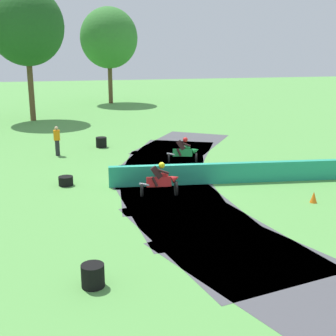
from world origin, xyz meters
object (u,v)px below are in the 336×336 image
at_px(motorcycle_lead_green, 184,151).
at_px(tire_stack_mid_b, 93,276).
at_px(traffic_cone, 314,197).
at_px(track_marshal, 57,141).
at_px(motorcycle_chase_red, 161,180).
at_px(tire_stack_mid_a, 66,181).
at_px(tire_stack_near, 101,142).

height_order(motorcycle_lead_green, tire_stack_mid_b, motorcycle_lead_green).
height_order(motorcycle_lead_green, traffic_cone, motorcycle_lead_green).
bearing_deg(track_marshal, tire_stack_mid_b, -86.22).
height_order(motorcycle_lead_green, track_marshal, track_marshal).
xyz_separation_m(motorcycle_lead_green, motorcycle_chase_red, (-2.21, -4.80, 0.00)).
relative_size(tire_stack_mid_b, track_marshal, 0.37).
bearing_deg(motorcycle_lead_green, traffic_cone, -63.82).
bearing_deg(motorcycle_chase_red, motorcycle_lead_green, 65.22).
bearing_deg(tire_stack_mid_a, motorcycle_chase_red, -30.91).
xyz_separation_m(motorcycle_lead_green, traffic_cone, (3.42, -6.96, -0.43)).
distance_m(tire_stack_mid_a, track_marshal, 5.85).
height_order(tire_stack_near, traffic_cone, tire_stack_near).
bearing_deg(tire_stack_mid_a, track_marshal, 93.80).
bearing_deg(motorcycle_chase_red, track_marshal, 117.24).
xyz_separation_m(tire_stack_mid_a, tire_stack_mid_b, (0.60, -9.06, 0.10)).
height_order(tire_stack_mid_a, track_marshal, track_marshal).
bearing_deg(tire_stack_mid_b, traffic_cone, 27.85).
bearing_deg(tire_stack_mid_b, tire_stack_mid_a, 93.77).
bearing_deg(motorcycle_chase_red, tire_stack_mid_b, -114.92).
height_order(motorcycle_lead_green, tire_stack_near, motorcycle_lead_green).
height_order(tire_stack_mid_a, traffic_cone, traffic_cone).
height_order(motorcycle_chase_red, track_marshal, track_marshal).
distance_m(motorcycle_chase_red, traffic_cone, 6.05).
height_order(motorcycle_chase_red, tire_stack_near, motorcycle_chase_red).
distance_m(tire_stack_mid_b, track_marshal, 14.91).
height_order(track_marshal, traffic_cone, track_marshal).
relative_size(motorcycle_lead_green, tire_stack_near, 2.69).
xyz_separation_m(motorcycle_chase_red, tire_stack_near, (-1.62, 9.65, -0.35)).
xyz_separation_m(tire_stack_mid_a, traffic_cone, (9.40, -4.41, 0.02)).
bearing_deg(tire_stack_near, traffic_cone, -58.44).
height_order(motorcycle_chase_red, traffic_cone, motorcycle_chase_red).
relative_size(motorcycle_lead_green, traffic_cone, 3.90).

